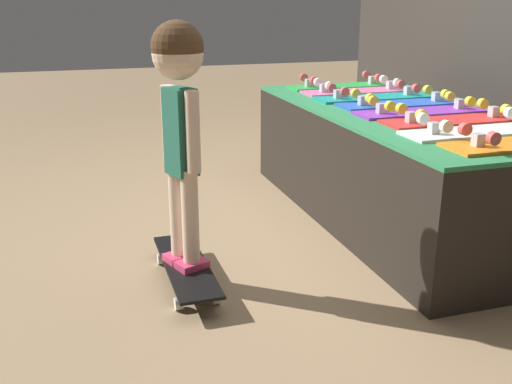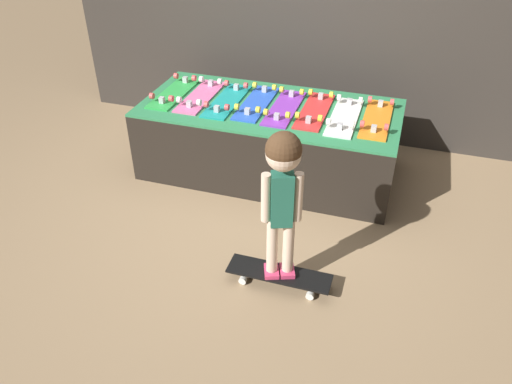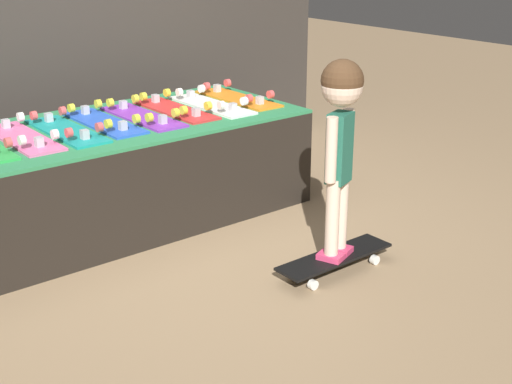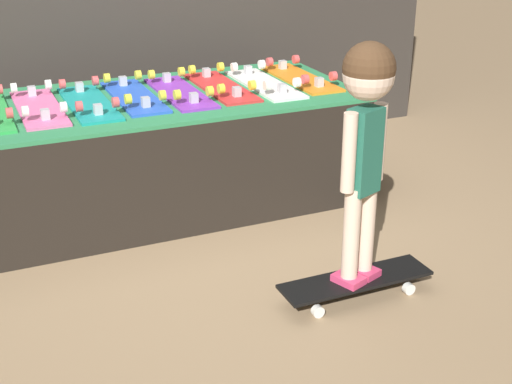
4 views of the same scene
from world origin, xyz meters
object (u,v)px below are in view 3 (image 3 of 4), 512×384
(skateboard_pink_on_rack, at_px, (22,136))
(skateboard_teal_on_rack, at_px, (66,129))
(child, at_px, (341,122))
(skateboard_orange_on_rack, at_px, (238,97))
(skateboard_white_on_rack, at_px, (211,104))
(skateboard_purple_on_rack, at_px, (142,115))
(skateboard_red_on_rack, at_px, (175,109))
(skateboard_on_floor, at_px, (335,258))
(skateboard_blue_on_rack, at_px, (104,121))

(skateboard_pink_on_rack, distance_m, skateboard_teal_on_rack, 0.25)
(child, bearing_deg, skateboard_orange_on_rack, 53.22)
(skateboard_white_on_rack, xyz_separation_m, skateboard_orange_on_rack, (0.25, 0.04, 0.00))
(skateboard_purple_on_rack, relative_size, skateboard_white_on_rack, 1.00)
(skateboard_pink_on_rack, bearing_deg, skateboard_white_on_rack, -1.07)
(skateboard_pink_on_rack, height_order, skateboard_red_on_rack, same)
(skateboard_purple_on_rack, xyz_separation_m, skateboard_on_floor, (0.34, -1.34, -0.56))
(skateboard_pink_on_rack, bearing_deg, skateboard_blue_on_rack, 1.73)
(skateboard_pink_on_rack, relative_size, skateboard_white_on_rack, 1.00)
(skateboard_on_floor, xyz_separation_m, child, (-0.00, -0.00, 0.74))
(skateboard_blue_on_rack, bearing_deg, skateboard_pink_on_rack, -178.27)
(skateboard_blue_on_rack, height_order, skateboard_on_floor, skateboard_blue_on_rack)
(skateboard_teal_on_rack, xyz_separation_m, skateboard_red_on_rack, (0.75, 0.03, 0.00))
(skateboard_teal_on_rack, distance_m, skateboard_white_on_rack, 1.00)
(skateboard_blue_on_rack, bearing_deg, skateboard_white_on_rack, -2.94)
(skateboard_purple_on_rack, xyz_separation_m, child, (0.34, -1.34, 0.18))
(skateboard_white_on_rack, height_order, skateboard_on_floor, skateboard_white_on_rack)
(skateboard_teal_on_rack, relative_size, skateboard_on_floor, 1.03)
(skateboard_blue_on_rack, distance_m, skateboard_red_on_rack, 0.50)
(skateboard_blue_on_rack, bearing_deg, child, -66.49)
(skateboard_orange_on_rack, xyz_separation_m, skateboard_on_floor, (-0.41, -1.37, -0.56))
(skateboard_on_floor, bearing_deg, skateboard_teal_on_rack, 122.37)
(skateboard_orange_on_rack, xyz_separation_m, child, (-0.41, -1.37, 0.18))
(skateboard_pink_on_rack, xyz_separation_m, skateboard_teal_on_rack, (0.25, -0.02, 0.00))
(skateboard_purple_on_rack, xyz_separation_m, skateboard_orange_on_rack, (0.75, 0.02, 0.00))
(skateboard_pink_on_rack, relative_size, child, 0.69)
(skateboard_teal_on_rack, height_order, skateboard_red_on_rack, same)
(skateboard_red_on_rack, bearing_deg, skateboard_blue_on_rack, -179.99)
(skateboard_teal_on_rack, distance_m, child, 1.58)
(skateboard_teal_on_rack, height_order, skateboard_white_on_rack, same)
(skateboard_blue_on_rack, relative_size, skateboard_purple_on_rack, 1.00)
(skateboard_red_on_rack, xyz_separation_m, child, (0.09, -1.36, 0.18))
(skateboard_blue_on_rack, height_order, skateboard_white_on_rack, same)
(skateboard_white_on_rack, relative_size, child, 0.69)
(skateboard_pink_on_rack, height_order, skateboard_teal_on_rack, same)
(skateboard_purple_on_rack, xyz_separation_m, skateboard_white_on_rack, (0.50, -0.02, 0.00))
(skateboard_white_on_rack, relative_size, skateboard_on_floor, 1.03)
(skateboard_teal_on_rack, xyz_separation_m, skateboard_blue_on_rack, (0.25, 0.03, 0.00))
(skateboard_red_on_rack, distance_m, skateboard_white_on_rack, 0.25)
(skateboard_orange_on_rack, distance_m, child, 1.44)
(skateboard_orange_on_rack, height_order, child, child)
(skateboard_red_on_rack, height_order, skateboard_on_floor, skateboard_red_on_rack)
(skateboard_orange_on_rack, bearing_deg, skateboard_blue_on_rack, -179.83)
(skateboard_teal_on_rack, relative_size, skateboard_orange_on_rack, 1.00)
(skateboard_purple_on_rack, height_order, skateboard_orange_on_rack, same)
(skateboard_red_on_rack, distance_m, child, 1.38)
(skateboard_white_on_rack, bearing_deg, skateboard_orange_on_rack, 9.42)
(skateboard_red_on_rack, bearing_deg, skateboard_purple_on_rack, -174.99)
(skateboard_pink_on_rack, xyz_separation_m, skateboard_white_on_rack, (1.25, -0.02, 0.00))
(skateboard_white_on_rack, bearing_deg, skateboard_on_floor, -96.78)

